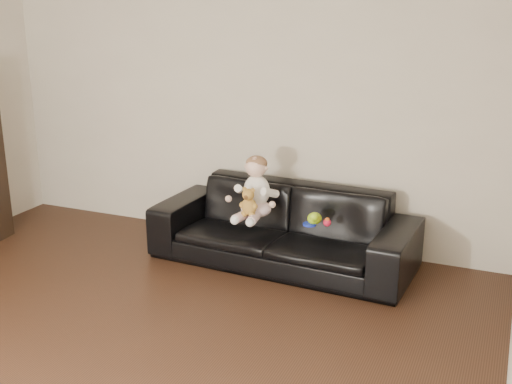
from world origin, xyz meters
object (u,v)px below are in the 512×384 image
at_px(teddy_bear, 249,202).
at_px(toy_rattle, 327,223).
at_px(baby, 255,191).
at_px(toy_green, 314,218).
at_px(toy_blue_disc, 309,224).
at_px(sofa, 283,227).

height_order(teddy_bear, toy_rattle, teddy_bear).
relative_size(baby, toy_rattle, 8.15).
height_order(teddy_bear, toy_green, teddy_bear).
height_order(teddy_bear, toy_blue_disc, teddy_bear).
height_order(sofa, toy_green, sofa).
height_order(sofa, teddy_bear, teddy_bear).
distance_m(baby, toy_rattle, 0.67).
xyz_separation_m(sofa, teddy_bear, (-0.20, -0.29, 0.29)).
bearing_deg(toy_blue_disc, sofa, 154.05).
xyz_separation_m(teddy_bear, toy_green, (0.51, 0.19, -0.13)).
xyz_separation_m(baby, teddy_bear, (0.01, -0.16, -0.05)).
xyz_separation_m(baby, toy_rattle, (0.64, 0.01, -0.20)).
relative_size(toy_green, toy_blue_disc, 1.28).
bearing_deg(toy_rattle, baby, -178.90).
bearing_deg(toy_green, toy_blue_disc, -121.97).
bearing_deg(baby, toy_green, 2.31).
relative_size(teddy_bear, toy_blue_disc, 2.18).
bearing_deg(sofa, toy_rattle, -11.43).
relative_size(sofa, baby, 4.24).
height_order(sofa, toy_rattle, sofa).
xyz_separation_m(sofa, toy_green, (0.32, -0.10, 0.15)).
relative_size(toy_rattle, toy_blue_disc, 0.59).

